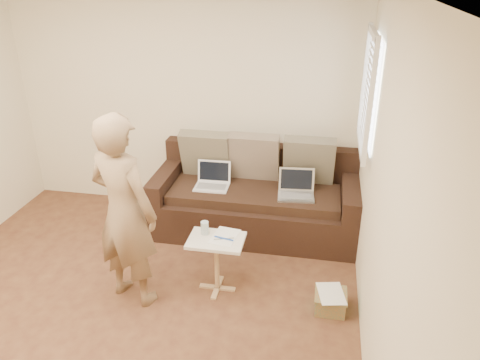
{
  "coord_description": "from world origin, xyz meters",
  "views": [
    {
      "loc": [
        1.56,
        -2.7,
        2.76
      ],
      "look_at": [
        0.8,
        1.4,
        0.78
      ],
      "focal_mm": 34.81,
      "sensor_mm": 36.0,
      "label": 1
    }
  ],
  "objects": [
    {
      "name": "side_table",
      "position": [
        0.72,
        0.67,
        0.27
      ],
      "size": [
        0.49,
        0.34,
        0.54
      ],
      "primitive_type": null,
      "color": "silver",
      "rests_on": "ground"
    },
    {
      "name": "drinking_glass",
      "position": [
        0.6,
        0.74,
        0.6
      ],
      "size": [
        0.07,
        0.07,
        0.12
      ],
      "primitive_type": null,
      "color": "silver",
      "rests_on": "side_table"
    },
    {
      "name": "window_blinds",
      "position": [
        1.95,
        1.5,
        1.7
      ],
      "size": [
        0.12,
        0.88,
        1.08
      ],
      "primitive_type": null,
      "color": "white",
      "rests_on": "wall_right"
    },
    {
      "name": "floor",
      "position": [
        0.0,
        0.0,
        0.0
      ],
      "size": [
        4.5,
        4.5,
        0.0
      ],
      "primitive_type": "plane",
      "color": "#4C281C",
      "rests_on": "ground"
    },
    {
      "name": "scissors",
      "position": [
        0.79,
        0.67,
        0.55
      ],
      "size": [
        0.2,
        0.15,
        0.02
      ],
      "primitive_type": null,
      "rotation": [
        0.0,
        0.0,
        -0.29
      ],
      "color": "silver",
      "rests_on": "side_table"
    },
    {
      "name": "pillow_mid",
      "position": [
        0.85,
        1.99,
        0.79
      ],
      "size": [
        0.55,
        0.27,
        0.57
      ],
      "primitive_type": null,
      "rotation": [
        0.24,
        0.0,
        0.0
      ],
      "color": "#756354",
      "rests_on": "sofa"
    },
    {
      "name": "laptop_silver",
      "position": [
        1.35,
        1.63,
        0.52
      ],
      "size": [
        0.4,
        0.3,
        0.25
      ],
      "primitive_type": null,
      "rotation": [
        0.0,
        0.0,
        0.09
      ],
      "color": "#B7BABC",
      "rests_on": "sofa"
    },
    {
      "name": "pillow_left",
      "position": [
        0.3,
        1.98,
        0.79
      ],
      "size": [
        0.55,
        0.29,
        0.57
      ],
      "primitive_type": null,
      "rotation": [
        0.28,
        0.0,
        0.0
      ],
      "color": "brown",
      "rests_on": "sofa"
    },
    {
      "name": "striped_box",
      "position": [
        1.75,
        0.57,
        0.09
      ],
      "size": [
        0.27,
        0.27,
        0.17
      ],
      "primitive_type": null,
      "color": "#DC5E21",
      "rests_on": "ground"
    },
    {
      "name": "laptop_white",
      "position": [
        0.43,
        1.69,
        0.52
      ],
      "size": [
        0.37,
        0.28,
        0.27
      ],
      "primitive_type": null,
      "rotation": [
        0.0,
        0.0,
        0.03
      ],
      "color": "white",
      "rests_on": "sofa"
    },
    {
      "name": "person",
      "position": [
        -0.0,
        0.44,
        0.87
      ],
      "size": [
        0.73,
        0.61,
        1.73
      ],
      "primitive_type": "imported",
      "rotation": [
        0.0,
        0.0,
        2.82
      ],
      "color": "olive",
      "rests_on": "ground"
    },
    {
      "name": "wall_right",
      "position": [
        2.0,
        0.0,
        1.3
      ],
      "size": [
        0.0,
        4.5,
        4.5
      ],
      "primitive_type": "plane",
      "rotation": [
        1.57,
        0.0,
        -1.57
      ],
      "color": "beige",
      "rests_on": "ground"
    },
    {
      "name": "pillow_right",
      "position": [
        1.45,
        2.0,
        0.79
      ],
      "size": [
        0.55,
        0.28,
        0.57
      ],
      "primitive_type": null,
      "rotation": [
        0.26,
        0.0,
        0.0
      ],
      "color": "brown",
      "rests_on": "sofa"
    },
    {
      "name": "sofa",
      "position": [
        0.9,
        1.77,
        0.42
      ],
      "size": [
        2.2,
        0.95,
        0.85
      ],
      "primitive_type": null,
      "color": "black",
      "rests_on": "ground"
    },
    {
      "name": "wall_back",
      "position": [
        0.0,
        2.25,
        1.3
      ],
      "size": [
        4.0,
        0.0,
        4.0
      ],
      "primitive_type": "plane",
      "rotation": [
        1.57,
        0.0,
        0.0
      ],
      "color": "beige",
      "rests_on": "ground"
    },
    {
      "name": "paper_on_table",
      "position": [
        0.79,
        0.72,
        0.54
      ],
      "size": [
        0.25,
        0.33,
        0.0
      ],
      "primitive_type": null,
      "rotation": [
        0.0,
        0.0,
        -0.14
      ],
      "color": "white",
      "rests_on": "side_table"
    }
  ]
}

